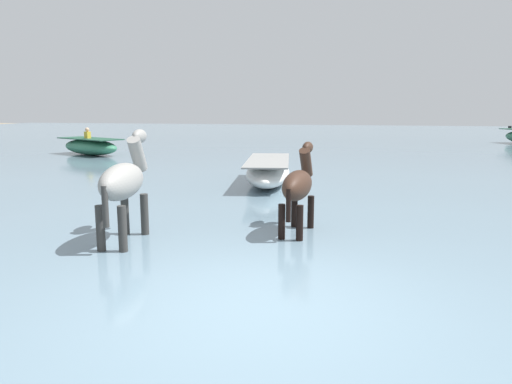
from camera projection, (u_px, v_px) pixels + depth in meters
ground_plane at (261, 323)px, 5.38m from camera, size 120.00×120.00×0.00m
water_surface at (328, 180)px, 14.97m from camera, size 90.00×90.00×0.26m
horse_lead_grey at (124, 184)px, 7.56m from camera, size 0.64×1.85×2.01m
horse_trailing_dark_bay at (298, 187)px, 8.11m from camera, size 0.54×1.63×1.77m
boat_far_inshore at (268, 172)px, 13.36m from camera, size 1.74×4.00×0.69m
boat_near_port at (90, 147)px, 21.66m from camera, size 3.76×2.72×1.23m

